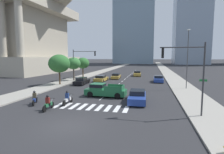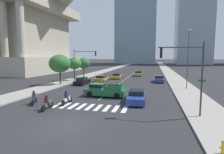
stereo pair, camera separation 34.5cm
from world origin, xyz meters
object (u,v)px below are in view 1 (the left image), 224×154
object	(u,v)px
traffic_signal_far	(82,59)
sedan_gold_0	(101,79)
traffic_signal_near	(188,66)
street_tree_second	(74,63)
motorcycle_trailing	(68,99)
motorcycle_third	(48,104)
sedan_blue_4	(158,79)
sedan_blue_2	(137,97)
motorcycle_lead	(35,99)
street_tree_third	(83,63)
sedan_gold_1	(137,74)
sedan_gold_3	(116,76)
pickup_truck	(104,90)
street_lamp_east	(188,55)
street_tree_nearest	(59,64)
sedan_black_5	(82,81)

from	to	relation	value
traffic_signal_far	sedan_gold_0	bearing A→B (deg)	20.87
traffic_signal_near	street_tree_second	size ratio (longest dim) A/B	1.26
motorcycle_trailing	traffic_signal_near	world-z (taller)	traffic_signal_near
motorcycle_third	sedan_blue_4	distance (m)	24.94
sedan_blue_2	street_tree_second	xyz separation A→B (m)	(-14.68, 15.56, 3.08)
motorcycle_lead	motorcycle_trailing	xyz separation A→B (m)	(3.46, 0.74, 0.00)
traffic_signal_far	street_tree_third	bearing A→B (deg)	109.34
sedan_blue_4	traffic_signal_near	bearing A→B (deg)	4.75
sedan_gold_1	sedan_gold_3	xyz separation A→B (m)	(-4.43, -6.86, -0.05)
pickup_truck	street_tree_third	world-z (taller)	street_tree_third
street_lamp_east	traffic_signal_near	bearing A→B (deg)	-99.99
motorcycle_third	sedan_gold_1	distance (m)	33.66
sedan_gold_1	sedan_blue_4	bearing A→B (deg)	21.98
traffic_signal_near	motorcycle_lead	bearing A→B (deg)	-3.06
sedan_gold_3	street_tree_second	bearing A→B (deg)	123.35
sedan_gold_1	street_lamp_east	distance (m)	21.03
motorcycle_third	sedan_gold_0	size ratio (longest dim) A/B	0.45
sedan_blue_4	street_lamp_east	size ratio (longest dim) A/B	0.48
sedan_gold_3	sedan_blue_4	bearing A→B (deg)	-114.77
traffic_signal_far	street_tree_third	size ratio (longest dim) A/B	1.35
pickup_truck	sedan_blue_2	xyz separation A→B (m)	(4.45, -2.00, -0.19)
street_tree_nearest	sedan_blue_2	bearing A→B (deg)	-32.93
sedan_gold_3	street_lamp_east	bearing A→B (deg)	-132.83
motorcycle_third	street_tree_nearest	size ratio (longest dim) A/B	0.39
motorcycle_third	street_tree_third	size ratio (longest dim) A/B	0.44
motorcycle_lead	traffic_signal_near	distance (m)	15.64
motorcycle_trailing	sedan_blue_2	xyz separation A→B (m)	(7.27, 2.55, 0.04)
motorcycle_trailing	street_tree_third	world-z (taller)	street_tree_third
motorcycle_lead	street_tree_nearest	world-z (taller)	street_tree_nearest
sedan_gold_3	street_tree_nearest	bearing A→B (deg)	143.39
motorcycle_trailing	sedan_gold_0	distance (m)	18.73
sedan_blue_4	street_lamp_east	xyz separation A→B (m)	(3.99, -7.59, 4.72)
motorcycle_trailing	traffic_signal_far	distance (m)	18.47
motorcycle_lead	sedan_gold_3	size ratio (longest dim) A/B	0.43
sedan_blue_2	motorcycle_lead	bearing A→B (deg)	-75.19
motorcycle_third	street_tree_second	bearing A→B (deg)	14.35
motorcycle_third	sedan_black_5	bearing A→B (deg)	7.24
street_tree_second	sedan_blue_2	bearing A→B (deg)	-46.67
sedan_gold_3	street_tree_nearest	distance (m)	14.71
sedan_gold_1	sedan_blue_4	world-z (taller)	sedan_gold_1
sedan_blue_4	street_tree_second	bearing A→B (deg)	-83.17
motorcycle_lead	sedan_black_5	size ratio (longest dim) A/B	0.43
pickup_truck	sedan_gold_0	world-z (taller)	pickup_truck
traffic_signal_near	street_tree_nearest	bearing A→B (deg)	-35.45
sedan_blue_2	street_lamp_east	world-z (taller)	street_lamp_east
street_tree_nearest	traffic_signal_far	bearing A→B (deg)	67.37
motorcycle_lead	street_tree_third	distance (m)	24.67
street_tree_nearest	sedan_black_5	bearing A→B (deg)	26.12
sedan_gold_1	sedan_gold_3	bearing A→B (deg)	-36.33
motorcycle_third	motorcycle_trailing	bearing A→B (deg)	-23.47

